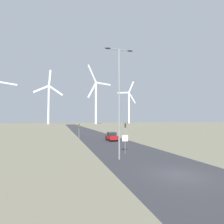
% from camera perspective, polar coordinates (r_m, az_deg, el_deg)
% --- Properties ---
extents(ground_plane, '(600.00, 600.00, 0.00)m').
position_cam_1_polar(ground_plane, '(15.88, 21.12, -18.60)').
color(ground_plane, gray).
extents(road_surface, '(10.00, 240.00, 0.01)m').
position_cam_1_polar(road_surface, '(61.02, -7.67, -6.77)').
color(road_surface, '#38383D').
rests_on(road_surface, ground).
extents(streetlamp, '(3.41, 0.32, 12.67)m').
position_cam_1_polar(streetlamp, '(20.10, 2.33, 6.76)').
color(streetlamp, gray).
rests_on(streetlamp, ground).
extents(stop_sign_near, '(0.81, 0.07, 2.41)m').
position_cam_1_polar(stop_sign_near, '(23.50, 4.29, -9.32)').
color(stop_sign_near, gray).
rests_on(stop_sign_near, ground).
extents(traffic_light_post_near_left, '(0.28, 0.34, 3.52)m').
position_cam_1_polar(traffic_light_post_near_left, '(40.13, -10.73, -5.21)').
color(traffic_light_post_near_left, gray).
rests_on(traffic_light_post_near_left, ground).
extents(traffic_light_post_near_right, '(0.28, 0.34, 3.78)m').
position_cam_1_polar(traffic_light_post_near_right, '(35.77, 4.40, -5.26)').
color(traffic_light_post_near_right, gray).
rests_on(traffic_light_post_near_right, ground).
extents(car_approaching, '(1.88, 4.10, 1.83)m').
position_cam_1_polar(car_approaching, '(37.68, -0.14, -7.98)').
color(car_approaching, maroon).
rests_on(car_approaching, ground).
extents(wind_turbine_left, '(31.05, 3.28, 59.23)m').
position_cam_1_polar(wind_turbine_left, '(201.32, -19.96, 3.62)').
color(wind_turbine_left, white).
rests_on(wind_turbine_left, ground).
extents(wind_turbine_center, '(29.26, 13.06, 64.16)m').
position_cam_1_polar(wind_turbine_center, '(193.41, -5.27, 4.52)').
color(wind_turbine_center, white).
rests_on(wind_turbine_center, ground).
extents(wind_turbine_right, '(27.55, 4.33, 57.49)m').
position_cam_1_polar(wind_turbine_right, '(236.05, 5.54, 2.54)').
color(wind_turbine_right, white).
rests_on(wind_turbine_right, ground).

